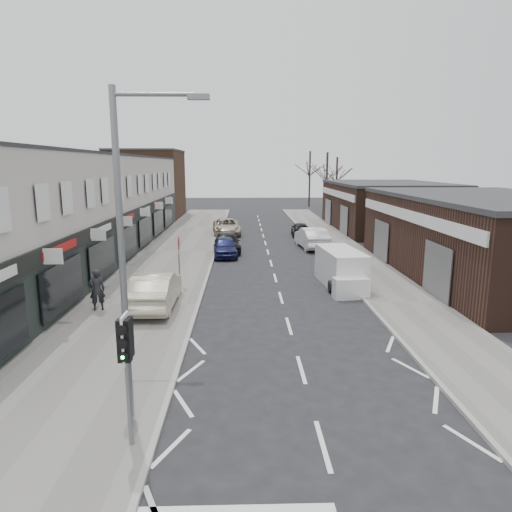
{
  "coord_description": "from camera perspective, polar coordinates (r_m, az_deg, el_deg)",
  "views": [
    {
      "loc": [
        -1.81,
        -11.46,
        6.38
      ],
      "look_at": [
        -1.29,
        7.46,
        2.6
      ],
      "focal_mm": 32.0,
      "sensor_mm": 36.0,
      "label": 1
    }
  ],
  "objects": [
    {
      "name": "parked_car_right_b",
      "position": [
        41.94,
        5.53,
        3.38
      ],
      "size": [
        1.73,
        3.84,
        1.28
      ],
      "primitive_type": "imported",
      "rotation": [
        0.0,
        0.0,
        3.08
      ],
      "color": "black",
      "rests_on": "ground"
    },
    {
      "name": "ground",
      "position": [
        13.24,
        6.81,
        -17.6
      ],
      "size": [
        160.0,
        160.0,
        0.0
      ],
      "primitive_type": "plane",
      "color": "black",
      "rests_on": "ground"
    },
    {
      "name": "street_lamp",
      "position": [
        11.14,
        -15.66,
        1.77
      ],
      "size": [
        2.23,
        0.22,
        8.0
      ],
      "color": "slate",
      "rests_on": "pavement_left"
    },
    {
      "name": "tree_far_c",
      "position": [
        72.48,
        6.64,
        6.17
      ],
      "size": [
        3.6,
        3.6,
        8.5
      ],
      "primitive_type": null,
      "color": "#382D26",
      "rests_on": "ground"
    },
    {
      "name": "traffic_light",
      "position": [
        10.57,
        -15.94,
        -11.21
      ],
      "size": [
        0.28,
        0.6,
        3.1
      ],
      "color": "slate",
      "rests_on": "pavement_left"
    },
    {
      "name": "brick_block_far",
      "position": [
        57.71,
        -13.42,
        8.63
      ],
      "size": [
        8.0,
        10.0,
        8.0
      ],
      "primitive_type": "cube",
      "color": "#4C3120",
      "rests_on": "ground"
    },
    {
      "name": "shop_terrace_left",
      "position": [
        33.21,
        -22.29,
        5.57
      ],
      "size": [
        8.0,
        41.0,
        7.1
      ],
      "primitive_type": "cube",
      "color": "beige",
      "rests_on": "ground"
    },
    {
      "name": "pavement_left",
      "position": [
        34.41,
        -9.81,
        0.54
      ],
      "size": [
        5.5,
        64.0,
        0.12
      ],
      "primitive_type": "cube",
      "color": "slate",
      "rests_on": "ground"
    },
    {
      "name": "right_unit_far",
      "position": [
        47.84,
        15.92,
        5.91
      ],
      "size": [
        10.0,
        16.0,
        4.5
      ],
      "primitive_type": "cube",
      "color": "#342017",
      "rests_on": "ground"
    },
    {
      "name": "pedestrian",
      "position": [
        21.12,
        -19.26,
        -4.01
      ],
      "size": [
        0.78,
        0.65,
        1.83
      ],
      "primitive_type": "imported",
      "rotation": [
        0.0,
        0.0,
        3.51
      ],
      "color": "black",
      "rests_on": "pavement_left"
    },
    {
      "name": "parked_car_left_c",
      "position": [
        42.72,
        -3.71,
        3.68
      ],
      "size": [
        2.89,
        5.5,
        1.48
      ],
      "primitive_type": "imported",
      "rotation": [
        0.0,
        0.0,
        0.09
      ],
      "color": "#B5A891",
      "rests_on": "ground"
    },
    {
      "name": "parked_car_left_a",
      "position": [
        32.4,
        -3.88,
        1.16
      ],
      "size": [
        1.93,
        4.18,
        1.39
      ],
      "primitive_type": "imported",
      "rotation": [
        0.0,
        0.0,
        0.07
      ],
      "color": "#161A47",
      "rests_on": "ground"
    },
    {
      "name": "sedan_on_pavement",
      "position": [
        20.86,
        -12.45,
        -4.12
      ],
      "size": [
        1.76,
        4.93,
        1.62
      ],
      "primitive_type": "imported",
      "rotation": [
        0.0,
        0.0,
        3.15
      ],
      "color": "#B6AC91",
      "rests_on": "pavement_left"
    },
    {
      "name": "parked_car_right_a",
      "position": [
        35.82,
        6.97,
        2.29
      ],
      "size": [
        2.23,
        5.15,
        1.65
      ],
      "primitive_type": "imported",
      "rotation": [
        0.0,
        0.0,
        3.24
      ],
      "color": "silver",
      "rests_on": "ground"
    },
    {
      "name": "white_van",
      "position": [
        24.76,
        10.62,
        -1.65
      ],
      "size": [
        2.15,
        5.15,
        1.95
      ],
      "rotation": [
        0.0,
        0.0,
        0.09
      ],
      "color": "white",
      "rests_on": "ground"
    },
    {
      "name": "warning_sign",
      "position": [
        24.06,
        -9.55,
        1.13
      ],
      "size": [
        0.12,
        0.8,
        2.7
      ],
      "color": "slate",
      "rests_on": "pavement_left"
    },
    {
      "name": "right_unit_near",
      "position": [
        29.5,
        27.48,
        1.96
      ],
      "size": [
        10.0,
        18.0,
        4.5
      ],
      "primitive_type": "cube",
      "color": "#342017",
      "rests_on": "ground"
    },
    {
      "name": "tree_far_a",
      "position": [
        60.77,
        8.71,
        5.14
      ],
      "size": [
        3.6,
        3.6,
        8.0
      ],
      "primitive_type": null,
      "color": "#382D26",
      "rests_on": "ground"
    },
    {
      "name": "tree_far_b",
      "position": [
        67.1,
        9.91,
        5.67
      ],
      "size": [
        3.6,
        3.6,
        7.5
      ],
      "primitive_type": null,
      "color": "#382D26",
      "rests_on": "ground"
    },
    {
      "name": "parked_car_left_b",
      "position": [
        34.18,
        -3.63,
        1.64
      ],
      "size": [
        2.23,
        4.7,
        1.32
      ],
      "primitive_type": "imported",
      "rotation": [
        0.0,
        0.0,
        0.08
      ],
      "color": "black",
      "rests_on": "ground"
    },
    {
      "name": "pavement_right",
      "position": [
        34.88,
        10.97,
        0.65
      ],
      "size": [
        3.5,
        64.0,
        0.12
      ],
      "primitive_type": "cube",
      "color": "slate",
      "rests_on": "ground"
    }
  ]
}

